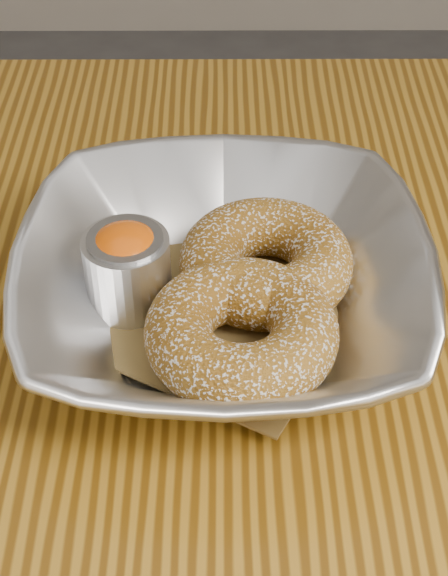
{
  "coord_description": "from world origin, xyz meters",
  "views": [
    {
      "loc": [
        -0.05,
        -0.34,
        1.14
      ],
      "look_at": [
        -0.05,
        0.05,
        0.78
      ],
      "focal_mm": 55.0,
      "sensor_mm": 36.0,
      "label": 1
    }
  ],
  "objects_px": {
    "serving_bowl": "(224,287)",
    "donut_back": "(266,262)",
    "donut_front": "(241,332)",
    "ramekin": "(127,267)",
    "table": "(296,487)"
  },
  "relations": [
    {
      "from": "serving_bowl",
      "to": "donut_front",
      "type": "distance_m",
      "value": 0.04
    },
    {
      "from": "ramekin",
      "to": "donut_front",
      "type": "bearing_deg",
      "value": -35.26
    },
    {
      "from": "table",
      "to": "serving_bowl",
      "type": "height_order",
      "value": "serving_bowl"
    },
    {
      "from": "donut_back",
      "to": "serving_bowl",
      "type": "bearing_deg",
      "value": -136.14
    },
    {
      "from": "donut_front",
      "to": "ramekin",
      "type": "relative_size",
      "value": 1.95
    },
    {
      "from": "table",
      "to": "serving_bowl",
      "type": "xyz_separation_m",
      "value": [
        -0.05,
        0.05,
        0.13
      ]
    },
    {
      "from": "serving_bowl",
      "to": "donut_back",
      "type": "bearing_deg",
      "value": 43.86
    },
    {
      "from": "table",
      "to": "serving_bowl",
      "type": "distance_m",
      "value": 0.15
    },
    {
      "from": "serving_bowl",
      "to": "ramekin",
      "type": "height_order",
      "value": "ramekin"
    },
    {
      "from": "table",
      "to": "donut_front",
      "type": "height_order",
      "value": "donut_front"
    },
    {
      "from": "serving_bowl",
      "to": "donut_front",
      "type": "bearing_deg",
      "value": -75.24
    },
    {
      "from": "donut_back",
      "to": "donut_front",
      "type": "height_order",
      "value": "donut_front"
    },
    {
      "from": "ramekin",
      "to": "serving_bowl",
      "type": "bearing_deg",
      "value": -10.64
    },
    {
      "from": "serving_bowl",
      "to": "ramekin",
      "type": "relative_size",
      "value": 4.34
    },
    {
      "from": "donut_front",
      "to": "ramekin",
      "type": "bearing_deg",
      "value": 144.74
    }
  ]
}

